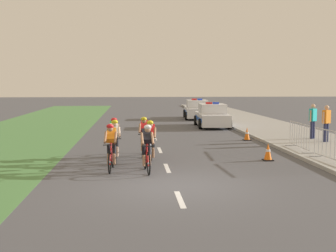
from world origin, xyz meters
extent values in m
plane|color=#4C4C51|center=(0.00, 0.00, 0.00)|extent=(160.00, 160.00, 0.00)
cube|color=gray|center=(7.26, 14.00, 0.06)|extent=(4.54, 60.00, 0.12)
cube|color=#9E9E99|center=(5.07, 14.00, 0.07)|extent=(0.16, 60.00, 0.13)
cube|color=#4C7F42|center=(-7.25, 14.00, 0.00)|extent=(7.00, 60.00, 0.01)
cube|color=white|center=(0.00, -1.45, 0.00)|extent=(0.14, 1.60, 0.01)
cube|color=white|center=(0.00, 2.55, 0.00)|extent=(0.14, 1.60, 0.01)
cube|color=white|center=(0.00, 6.55, 0.00)|extent=(0.14, 1.60, 0.01)
cube|color=white|center=(0.00, 10.55, 0.00)|extent=(0.14, 1.60, 0.01)
cube|color=white|center=(0.00, 14.55, 0.00)|extent=(0.14, 1.60, 0.01)
cube|color=white|center=(0.00, 18.55, 0.00)|extent=(0.14, 1.60, 0.01)
torus|color=black|center=(-1.83, 1.78, 0.36)|extent=(0.08, 0.73, 0.72)
cylinder|color=#99999E|center=(-1.83, 1.78, 0.36)|extent=(0.06, 0.06, 0.06)
torus|color=black|center=(-1.78, 2.78, 0.36)|extent=(0.08, 0.73, 0.72)
cylinder|color=#99999E|center=(-1.78, 2.78, 0.36)|extent=(0.06, 0.06, 0.06)
cylinder|color=#B21919|center=(-1.81, 2.23, 0.90)|extent=(0.07, 0.55, 0.04)
cylinder|color=#B21919|center=(-1.82, 2.05, 0.58)|extent=(0.07, 0.48, 0.63)
cylinder|color=#B21919|center=(-1.80, 2.43, 0.60)|extent=(0.04, 0.04, 0.65)
cylinder|color=black|center=(-1.83, 1.88, 0.88)|extent=(0.42, 0.05, 0.03)
cube|color=black|center=(-1.80, 2.43, 0.94)|extent=(0.11, 0.23, 0.05)
cube|color=orange|center=(-1.81, 2.30, 1.14)|extent=(0.31, 0.56, 0.46)
cube|color=black|center=(-1.80, 2.42, 0.98)|extent=(0.29, 0.22, 0.18)
cylinder|color=black|center=(-1.71, 2.36, 0.64)|extent=(0.12, 0.23, 0.40)
cylinder|color=#9E7051|center=(-1.72, 2.28, 0.37)|extent=(0.10, 0.16, 0.36)
cylinder|color=black|center=(-1.89, 2.37, 0.64)|extent=(0.12, 0.17, 0.40)
cylinder|color=#9E7051|center=(-1.90, 2.29, 0.37)|extent=(0.10, 0.13, 0.36)
cylinder|color=#9E7051|center=(-1.66, 2.08, 1.09)|extent=(0.10, 0.40, 0.35)
cylinder|color=#9E7051|center=(-1.98, 2.10, 1.09)|extent=(0.10, 0.40, 0.35)
sphere|color=#9E7051|center=(-1.82, 2.00, 1.38)|extent=(0.19, 0.19, 0.19)
ellipsoid|color=red|center=(-1.82, 1.99, 1.45)|extent=(0.25, 0.33, 0.24)
torus|color=black|center=(-0.65, 1.44, 0.36)|extent=(0.10, 0.73, 0.72)
cylinder|color=#99999E|center=(-0.65, 1.44, 0.36)|extent=(0.06, 0.06, 0.06)
torus|color=black|center=(-0.73, 2.43, 0.36)|extent=(0.10, 0.73, 0.72)
cylinder|color=#99999E|center=(-0.73, 2.43, 0.36)|extent=(0.06, 0.06, 0.06)
cylinder|color=#B21919|center=(-0.68, 1.89, 0.90)|extent=(0.08, 0.55, 0.04)
cylinder|color=#B21919|center=(-0.67, 1.71, 0.58)|extent=(0.08, 0.48, 0.63)
cylinder|color=#B21919|center=(-0.70, 2.09, 0.60)|extent=(0.04, 0.04, 0.65)
cylinder|color=black|center=(-0.66, 1.54, 0.88)|extent=(0.42, 0.06, 0.03)
cube|color=black|center=(-0.70, 2.09, 0.94)|extent=(0.12, 0.23, 0.05)
cube|color=black|center=(-0.69, 1.96, 1.14)|extent=(0.32, 0.57, 0.45)
cube|color=black|center=(-0.70, 2.08, 0.98)|extent=(0.30, 0.22, 0.18)
cylinder|color=black|center=(-0.61, 2.03, 0.64)|extent=(0.13, 0.23, 0.40)
cylinder|color=#9E7051|center=(-0.60, 1.95, 0.37)|extent=(0.10, 0.16, 0.36)
cylinder|color=black|center=(-0.78, 2.02, 0.64)|extent=(0.12, 0.18, 0.40)
cylinder|color=#9E7051|center=(-0.78, 1.94, 0.37)|extent=(0.10, 0.13, 0.36)
cylinder|color=#9E7051|center=(-0.51, 1.76, 1.09)|extent=(0.11, 0.41, 0.35)
cylinder|color=#9E7051|center=(-0.83, 1.73, 1.09)|extent=(0.11, 0.41, 0.35)
sphere|color=#9E7051|center=(-0.67, 1.66, 1.38)|extent=(0.19, 0.19, 0.19)
ellipsoid|color=white|center=(-0.66, 1.65, 1.45)|extent=(0.25, 0.33, 0.24)
torus|color=black|center=(-1.72, 3.33, 0.36)|extent=(0.10, 0.73, 0.72)
cylinder|color=#99999E|center=(-1.72, 3.33, 0.36)|extent=(0.06, 0.06, 0.06)
torus|color=black|center=(-1.80, 4.33, 0.36)|extent=(0.10, 0.73, 0.72)
cylinder|color=#99999E|center=(-1.80, 4.33, 0.36)|extent=(0.06, 0.06, 0.06)
cylinder|color=#B21919|center=(-1.76, 3.78, 0.90)|extent=(0.08, 0.55, 0.04)
cylinder|color=#B21919|center=(-1.74, 3.60, 0.58)|extent=(0.08, 0.48, 0.63)
cylinder|color=#B21919|center=(-1.77, 3.98, 0.60)|extent=(0.04, 0.04, 0.65)
cylinder|color=black|center=(-1.73, 3.43, 0.88)|extent=(0.42, 0.06, 0.03)
cube|color=black|center=(-1.77, 3.98, 0.94)|extent=(0.12, 0.23, 0.05)
cube|color=white|center=(-1.76, 3.85, 1.14)|extent=(0.32, 0.57, 0.46)
cube|color=black|center=(-1.77, 3.97, 0.98)|extent=(0.30, 0.22, 0.18)
cylinder|color=black|center=(-1.68, 3.93, 0.64)|extent=(0.13, 0.23, 0.40)
cylinder|color=beige|center=(-1.67, 3.85, 0.37)|extent=(0.10, 0.16, 0.36)
cylinder|color=black|center=(-1.86, 3.91, 0.64)|extent=(0.12, 0.18, 0.40)
cylinder|color=beige|center=(-1.85, 3.83, 0.37)|extent=(0.10, 0.13, 0.36)
cylinder|color=beige|center=(-1.59, 3.65, 1.09)|extent=(0.11, 0.41, 0.35)
cylinder|color=beige|center=(-1.91, 3.63, 1.09)|extent=(0.11, 0.41, 0.35)
sphere|color=beige|center=(-1.74, 3.55, 1.38)|extent=(0.19, 0.19, 0.19)
ellipsoid|color=yellow|center=(-1.74, 3.54, 1.45)|extent=(0.25, 0.33, 0.24)
torus|color=black|center=(-0.55, 3.00, 0.36)|extent=(0.11, 0.72, 0.72)
cylinder|color=#99999E|center=(-0.55, 3.00, 0.36)|extent=(0.07, 0.07, 0.06)
torus|color=black|center=(-0.46, 3.99, 0.36)|extent=(0.11, 0.72, 0.72)
cylinder|color=#99999E|center=(-0.46, 3.99, 0.36)|extent=(0.07, 0.07, 0.06)
cylinder|color=silver|center=(-0.51, 3.45, 0.90)|extent=(0.09, 0.55, 0.04)
cylinder|color=silver|center=(-0.53, 3.27, 0.58)|extent=(0.09, 0.48, 0.63)
cylinder|color=silver|center=(-0.49, 3.65, 0.60)|extent=(0.04, 0.04, 0.65)
cylinder|color=black|center=(-0.54, 3.10, 0.88)|extent=(0.42, 0.07, 0.03)
cube|color=black|center=(-0.49, 3.65, 0.94)|extent=(0.12, 0.23, 0.05)
cube|color=red|center=(-0.50, 3.52, 1.14)|extent=(0.33, 0.57, 0.45)
cube|color=black|center=(-0.49, 3.64, 0.98)|extent=(0.30, 0.23, 0.18)
cylinder|color=black|center=(-0.41, 3.58, 0.64)|extent=(0.13, 0.23, 0.40)
cylinder|color=#9E7051|center=(-0.41, 3.50, 0.37)|extent=(0.10, 0.16, 0.36)
cylinder|color=black|center=(-0.58, 3.59, 0.64)|extent=(0.13, 0.18, 0.40)
cylinder|color=#9E7051|center=(-0.59, 3.52, 0.37)|extent=(0.10, 0.13, 0.36)
cylinder|color=#9E7051|center=(-0.36, 3.29, 1.09)|extent=(0.11, 0.41, 0.35)
cylinder|color=#9E7051|center=(-0.68, 3.32, 1.09)|extent=(0.11, 0.41, 0.35)
sphere|color=#9E7051|center=(-0.53, 3.22, 1.38)|extent=(0.19, 0.19, 0.19)
ellipsoid|color=yellow|center=(-0.53, 3.21, 1.45)|extent=(0.26, 0.34, 0.24)
torus|color=black|center=(-1.79, 4.33, 0.36)|extent=(0.09, 0.73, 0.72)
cylinder|color=#99999E|center=(-1.79, 4.33, 0.36)|extent=(0.06, 0.06, 0.06)
torus|color=black|center=(-1.86, 5.33, 0.36)|extent=(0.09, 0.73, 0.72)
cylinder|color=#99999E|center=(-1.86, 5.33, 0.36)|extent=(0.06, 0.06, 0.06)
cylinder|color=silver|center=(-1.82, 4.78, 0.90)|extent=(0.07, 0.55, 0.04)
cylinder|color=silver|center=(-1.81, 4.60, 0.58)|extent=(0.07, 0.48, 0.63)
cylinder|color=silver|center=(-1.83, 4.98, 0.60)|extent=(0.04, 0.04, 0.65)
cylinder|color=black|center=(-1.80, 4.43, 0.88)|extent=(0.42, 0.06, 0.03)
cube|color=black|center=(-1.83, 4.98, 0.94)|extent=(0.11, 0.23, 0.05)
cube|color=green|center=(-1.82, 4.85, 1.14)|extent=(0.32, 0.56, 0.47)
cube|color=black|center=(-1.83, 4.97, 0.98)|extent=(0.29, 0.22, 0.18)
cylinder|color=black|center=(-1.74, 4.92, 0.64)|extent=(0.12, 0.23, 0.40)
cylinder|color=#9E7051|center=(-1.73, 4.84, 0.37)|extent=(0.10, 0.16, 0.36)
cylinder|color=black|center=(-1.92, 4.91, 0.64)|extent=(0.12, 0.18, 0.40)
cylinder|color=#9E7051|center=(-1.91, 4.83, 0.37)|extent=(0.10, 0.13, 0.36)
cylinder|color=#9E7051|center=(-1.65, 4.65, 1.09)|extent=(0.10, 0.41, 0.35)
cylinder|color=#9E7051|center=(-1.97, 4.63, 1.09)|extent=(0.10, 0.41, 0.35)
sphere|color=#9E7051|center=(-1.80, 4.55, 1.38)|extent=(0.19, 0.19, 0.19)
ellipsoid|color=red|center=(-1.80, 4.54, 1.45)|extent=(0.25, 0.33, 0.24)
torus|color=black|center=(-0.72, 4.60, 0.36)|extent=(0.11, 0.73, 0.72)
cylinder|color=#99999E|center=(-0.72, 4.60, 0.36)|extent=(0.07, 0.07, 0.06)
torus|color=black|center=(-0.64, 5.59, 0.36)|extent=(0.11, 0.73, 0.72)
cylinder|color=#99999E|center=(-0.64, 5.59, 0.36)|extent=(0.07, 0.07, 0.06)
cylinder|color=black|center=(-0.68, 5.04, 0.90)|extent=(0.08, 0.55, 0.04)
cylinder|color=black|center=(-0.70, 4.87, 0.58)|extent=(0.08, 0.48, 0.63)
cylinder|color=black|center=(-0.67, 5.24, 0.60)|extent=(0.04, 0.04, 0.65)
cylinder|color=black|center=(-0.71, 4.70, 0.88)|extent=(0.42, 0.06, 0.03)
cube|color=black|center=(-0.67, 5.24, 0.94)|extent=(0.12, 0.23, 0.05)
cube|color=red|center=(-0.68, 5.12, 1.14)|extent=(0.33, 0.56, 0.47)
cube|color=black|center=(-0.67, 5.23, 0.98)|extent=(0.30, 0.22, 0.18)
cylinder|color=black|center=(-0.58, 5.18, 0.64)|extent=(0.13, 0.23, 0.40)
cylinder|color=#9E7051|center=(-0.59, 5.10, 0.37)|extent=(0.10, 0.16, 0.36)
cylinder|color=black|center=(-0.76, 5.19, 0.64)|extent=(0.12, 0.18, 0.40)
cylinder|color=#9E7051|center=(-0.77, 5.11, 0.37)|extent=(0.10, 0.13, 0.36)
cylinder|color=#9E7051|center=(-0.54, 4.89, 1.09)|extent=(0.11, 0.41, 0.35)
cylinder|color=#9E7051|center=(-0.85, 4.92, 1.09)|extent=(0.11, 0.41, 0.35)
sphere|color=#9E7051|center=(-0.70, 4.82, 1.38)|extent=(0.19, 0.19, 0.19)
ellipsoid|color=yellow|center=(-0.70, 4.81, 1.45)|extent=(0.26, 0.33, 0.24)
cube|color=silver|center=(3.94, 16.29, 0.52)|extent=(1.92, 4.46, 0.72)
cube|color=silver|center=(3.93, 16.19, 1.18)|extent=(1.64, 2.16, 0.60)
cube|color=#283342|center=(3.97, 17.20, 1.16)|extent=(1.44, 0.13, 0.51)
cube|color=#1947B2|center=(3.05, 16.33, 0.54)|extent=(0.15, 3.74, 0.24)
cube|color=#1947B2|center=(4.82, 16.26, 0.54)|extent=(0.15, 3.74, 0.24)
cube|color=red|center=(3.71, 16.20, 1.54)|extent=(0.41, 0.19, 0.11)
cube|color=blue|center=(4.15, 16.19, 1.54)|extent=(0.41, 0.19, 0.11)
cylinder|color=black|center=(3.09, 17.69, 0.32)|extent=(0.22, 0.65, 0.64)
cylinder|color=black|center=(4.89, 17.62, 0.32)|extent=(0.22, 0.65, 0.64)
cylinder|color=black|center=(2.99, 14.96, 0.32)|extent=(0.22, 0.65, 0.64)
cylinder|color=black|center=(4.79, 14.90, 0.32)|extent=(0.22, 0.65, 0.64)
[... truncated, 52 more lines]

